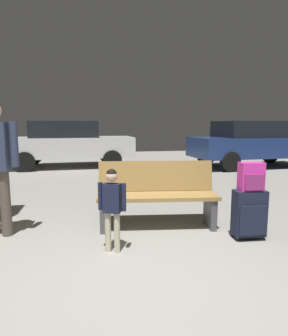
# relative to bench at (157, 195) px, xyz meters

# --- Properties ---
(ground_plane) EXTENTS (18.00, 18.00, 0.10)m
(ground_plane) POSITION_rel_bench_xyz_m (-0.46, 2.47, -0.49)
(ground_plane) COLOR gray
(bench) EXTENTS (1.65, 0.71, 0.89)m
(bench) POSITION_rel_bench_xyz_m (0.00, 0.00, 0.00)
(bench) COLOR #9E7A42
(bench) RESTS_ON ground_plane
(suitcase) EXTENTS (0.39, 0.25, 0.60)m
(suitcase) POSITION_rel_bench_xyz_m (1.00, -0.66, -0.12)
(suitcase) COLOR #191E33
(suitcase) RESTS_ON ground_plane
(backpack_bright) EXTENTS (0.29, 0.21, 0.34)m
(backpack_bright) POSITION_rel_bench_xyz_m (1.00, -0.66, 0.33)
(backpack_bright) COLOR #D833A5
(backpack_bright) RESTS_ON suitcase
(child) EXTENTS (0.29, 0.23, 0.92)m
(child) POSITION_rel_bench_xyz_m (-0.67, -0.72, 0.13)
(child) COLOR beige
(child) RESTS_ON ground_plane
(parked_car_far) EXTENTS (4.15, 1.90, 1.51)m
(parked_car_far) POSITION_rel_bench_xyz_m (-1.54, 6.24, 0.36)
(parked_car_far) COLOR silver
(parked_car_far) RESTS_ON ground_plane
(parked_car_side) EXTENTS (4.20, 2.00, 1.51)m
(parked_car_side) POSITION_rel_bench_xyz_m (4.45, 5.13, 0.36)
(parked_car_side) COLOR navy
(parked_car_side) RESTS_ON ground_plane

